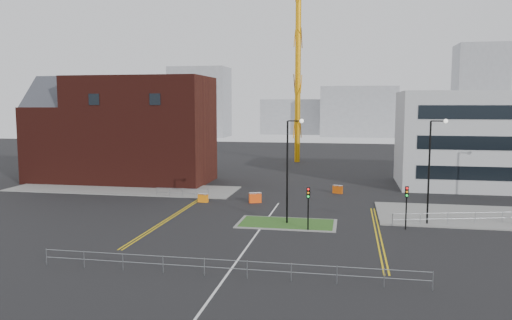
% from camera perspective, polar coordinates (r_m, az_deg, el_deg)
% --- Properties ---
extents(ground, '(200.00, 200.00, 0.00)m').
position_cam_1_polar(ground, '(36.69, -1.17, -10.11)').
color(ground, black).
rests_on(ground, ground).
extents(pavement_left, '(28.00, 8.00, 0.12)m').
position_cam_1_polar(pavement_left, '(63.50, -14.94, -3.20)').
color(pavement_left, slate).
rests_on(pavement_left, ground).
extents(pavement_right, '(24.00, 10.00, 0.12)m').
position_cam_1_polar(pavement_right, '(51.69, 27.16, -5.88)').
color(pavement_right, slate).
rests_on(pavement_right, ground).
extents(island_kerb, '(8.60, 4.60, 0.08)m').
position_cam_1_polar(island_kerb, '(43.99, 3.55, -7.26)').
color(island_kerb, slate).
rests_on(island_kerb, ground).
extents(grass_island, '(8.00, 4.00, 0.12)m').
position_cam_1_polar(grass_island, '(43.98, 3.55, -7.24)').
color(grass_island, '#1E4918').
rests_on(grass_island, ground).
extents(brick_building, '(24.20, 10.07, 14.24)m').
position_cam_1_polar(brick_building, '(69.43, -15.18, 3.24)').
color(brick_building, '#421610').
rests_on(brick_building, ground).
extents(office_block, '(25.00, 12.20, 12.00)m').
position_cam_1_polar(office_block, '(69.15, 26.39, 2.08)').
color(office_block, '#B1B5B7').
rests_on(office_block, ground).
extents(tower_crane, '(51.20, 15.64, 40.36)m').
position_cam_1_polar(tower_crane, '(89.63, 8.38, 17.50)').
color(tower_crane, orange).
rests_on(tower_crane, ground).
extents(streetlamp_island, '(1.46, 0.36, 9.18)m').
position_cam_1_polar(streetlamp_island, '(43.01, 3.89, -0.30)').
color(streetlamp_island, black).
rests_on(streetlamp_island, ground).
extents(streetlamp_right_near, '(1.46, 0.36, 9.18)m').
position_cam_1_polar(streetlamp_right_near, '(45.25, 19.47, -0.32)').
color(streetlamp_right_near, black).
rests_on(streetlamp_right_near, ground).
extents(traffic_light_island, '(0.28, 0.33, 3.65)m').
position_cam_1_polar(traffic_light_island, '(41.29, 5.99, -4.60)').
color(traffic_light_island, black).
rests_on(traffic_light_island, ground).
extents(traffic_light_right, '(0.28, 0.33, 3.65)m').
position_cam_1_polar(traffic_light_right, '(43.39, 16.83, -4.31)').
color(traffic_light_right, black).
rests_on(traffic_light_right, ground).
extents(railing_front, '(24.05, 0.05, 1.10)m').
position_cam_1_polar(railing_front, '(30.87, -3.50, -11.82)').
color(railing_front, gray).
rests_on(railing_front, ground).
extents(railing_left, '(6.05, 0.05, 1.10)m').
position_cam_1_polar(railing_left, '(56.34, -8.42, -3.55)').
color(railing_left, gray).
rests_on(railing_left, ground).
extents(railing_right, '(19.05, 5.05, 1.10)m').
position_cam_1_polar(railing_right, '(48.78, 26.33, -5.67)').
color(railing_right, gray).
rests_on(railing_right, ground).
extents(centre_line, '(0.15, 30.00, 0.01)m').
position_cam_1_polar(centre_line, '(38.57, -0.56, -9.27)').
color(centre_line, silver).
rests_on(centre_line, ground).
extents(yellow_left_a, '(0.12, 24.00, 0.01)m').
position_cam_1_polar(yellow_left_a, '(48.43, -9.25, -6.10)').
color(yellow_left_a, gold).
rests_on(yellow_left_a, ground).
extents(yellow_left_b, '(0.12, 24.00, 0.01)m').
position_cam_1_polar(yellow_left_b, '(48.33, -8.91, -6.12)').
color(yellow_left_b, gold).
rests_on(yellow_left_b, ground).
extents(yellow_right_a, '(0.12, 20.00, 0.01)m').
position_cam_1_polar(yellow_right_a, '(41.81, 13.56, -8.21)').
color(yellow_right_a, gold).
rests_on(yellow_right_a, ground).
extents(yellow_right_b, '(0.12, 20.00, 0.01)m').
position_cam_1_polar(yellow_right_b, '(41.83, 13.98, -8.22)').
color(yellow_right_b, gold).
rests_on(yellow_right_b, ground).
extents(skyline_a, '(18.00, 12.00, 22.00)m').
position_cam_1_polar(skyline_a, '(161.48, -6.42, 6.59)').
color(skyline_a, gray).
rests_on(skyline_a, ground).
extents(skyline_b, '(24.00, 12.00, 16.00)m').
position_cam_1_polar(skyline_b, '(164.47, 11.65, 5.45)').
color(skyline_b, gray).
rests_on(skyline_b, ground).
extents(skyline_c, '(14.00, 12.00, 28.00)m').
position_cam_1_polar(skyline_c, '(163.88, 24.15, 7.12)').
color(skyline_c, gray).
rests_on(skyline_c, ground).
extents(skyline_d, '(30.00, 12.00, 12.00)m').
position_cam_1_polar(skyline_d, '(175.14, 5.66, 4.95)').
color(skyline_d, gray).
rests_on(skyline_d, ground).
extents(barrier_left, '(1.13, 0.50, 0.92)m').
position_cam_1_polar(barrier_left, '(53.60, -6.07, -4.30)').
color(barrier_left, orange).
rests_on(barrier_left, ground).
extents(barrier_mid, '(1.36, 0.89, 1.09)m').
position_cam_1_polar(barrier_mid, '(53.03, -0.10, -4.28)').
color(barrier_mid, '#FD4C0E').
rests_on(barrier_mid, ground).
extents(barrier_right, '(1.21, 0.75, 0.97)m').
position_cam_1_polar(barrier_right, '(59.27, 9.32, -3.29)').
color(barrier_right, '#C74C0B').
rests_on(barrier_right, ground).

